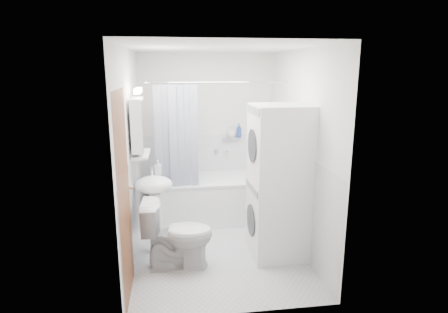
{
  "coord_description": "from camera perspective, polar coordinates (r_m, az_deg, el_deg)",
  "views": [
    {
      "loc": [
        -0.52,
        -4.24,
        2.17
      ],
      "look_at": [
        0.09,
        0.15,
        1.13
      ],
      "focal_mm": 30.0,
      "sensor_mm": 36.0,
      "label": 1
    }
  ],
  "objects": [
    {
      "name": "toilet",
      "position": [
        4.26,
        -7.05,
        -11.72
      ],
      "size": [
        0.8,
        0.48,
        0.76
      ],
      "primitive_type": "imported",
      "rotation": [
        0.0,
        0.0,
        1.52
      ],
      "color": "white",
      "rests_on": "ground"
    },
    {
      "name": "washer_dryer",
      "position": [
        4.38,
        8.31,
        -3.88
      ],
      "size": [
        0.66,
        0.64,
        1.79
      ],
      "rotation": [
        0.0,
        0.0,
        0.02
      ],
      "color": "white",
      "rests_on": "ground"
    },
    {
      "name": "soap_pump",
      "position": [
        4.66,
        -10.0,
        -2.16
      ],
      "size": [
        0.08,
        0.17,
        0.08
      ],
      "primitive_type": "imported",
      "color": "gray",
      "rests_on": "sink"
    },
    {
      "name": "shower_caddy",
      "position": [
        5.64,
        0.83,
        2.81
      ],
      "size": [
        0.22,
        0.06,
        0.02
      ],
      "primitive_type": "cube",
      "color": "silver",
      "rests_on": "room_walls"
    },
    {
      "name": "shower_curtain",
      "position": [
        4.92,
        -7.26,
        2.33
      ],
      "size": [
        0.55,
        0.02,
        1.45
      ],
      "color": "#131C44",
      "rests_on": "curtain_rod"
    },
    {
      "name": "shampoo_b",
      "position": [
        5.66,
        2.28,
        3.35
      ],
      "size": [
        0.08,
        0.21,
        0.08
      ],
      "primitive_type": "imported",
      "color": "#254097",
      "rests_on": "shower_caddy"
    },
    {
      "name": "room_walls",
      "position": [
        4.33,
        -0.94,
        4.14
      ],
      "size": [
        2.6,
        2.6,
        2.6
      ],
      "color": "white",
      "rests_on": "ground"
    },
    {
      "name": "bathtub",
      "position": [
        5.51,
        -1.27,
        -6.06
      ],
      "size": [
        1.67,
        0.79,
        0.64
      ],
      "color": "white",
      "rests_on": "ground"
    },
    {
      "name": "shampoo_a",
      "position": [
        5.63,
        1.08,
        3.57
      ],
      "size": [
        0.13,
        0.17,
        0.13
      ],
      "primitive_type": "imported",
      "color": "gray",
      "rests_on": "shower_caddy"
    },
    {
      "name": "medicine_cabinet",
      "position": [
        4.4,
        -12.92,
        4.99
      ],
      "size": [
        0.13,
        0.5,
        0.71
      ],
      "color": "white",
      "rests_on": "room_walls"
    },
    {
      "name": "sink",
      "position": [
        4.51,
        -10.53,
        -5.99
      ],
      "size": [
        0.44,
        0.37,
        1.04
      ],
      "color": "white",
      "rests_on": "ground"
    },
    {
      "name": "door",
      "position": [
        3.9,
        -13.94,
        -4.65
      ],
      "size": [
        0.05,
        2.0,
        2.0
      ],
      "color": "brown",
      "rests_on": "ground"
    },
    {
      "name": "curtain_rod",
      "position": [
        4.87,
        -0.91,
        11.22
      ],
      "size": [
        1.85,
        0.02,
        0.02
      ],
      "primitive_type": "cylinder",
      "rotation": [
        0.0,
        1.57,
        0.0
      ],
      "color": "silver",
      "rests_on": "room_walls"
    },
    {
      "name": "tub_spout",
      "position": [
        5.68,
        0.31,
        0.88
      ],
      "size": [
        0.04,
        0.12,
        0.04
      ],
      "primitive_type": "cylinder",
      "rotation": [
        1.57,
        0.0,
        0.0
      ],
      "color": "silver",
      "rests_on": "room_walls"
    },
    {
      "name": "wainscot",
      "position": [
        4.83,
        -1.32,
        -5.76
      ],
      "size": [
        1.98,
        2.58,
        2.58
      ],
      "color": "white",
      "rests_on": "ground"
    },
    {
      "name": "shelf_bottle",
      "position": [
        4.31,
        -12.67,
        0.54
      ],
      "size": [
        0.07,
        0.18,
        0.07
      ],
      "primitive_type": "imported",
      "color": "gray",
      "rests_on": "shelf"
    },
    {
      "name": "towel",
      "position": [
        5.06,
        -12.62,
        4.58
      ],
      "size": [
        0.07,
        0.33,
        0.79
      ],
      "color": "#55101F",
      "rests_on": "room_walls"
    },
    {
      "name": "floor",
      "position": [
        4.79,
        -0.87,
        -13.69
      ],
      "size": [
        2.6,
        2.6,
        0.0
      ],
      "primitive_type": "plane",
      "color": "#B6B6BB",
      "rests_on": "ground"
    },
    {
      "name": "shelf",
      "position": [
        4.47,
        -12.49,
        0.36
      ],
      "size": [
        0.18,
        0.54,
        0.02
      ],
      "primitive_type": "cube",
      "color": "silver",
      "rests_on": "room_walls"
    },
    {
      "name": "shelf_cup",
      "position": [
        4.57,
        -12.42,
        1.46
      ],
      "size": [
        0.1,
        0.09,
        0.1
      ],
      "primitive_type": "imported",
      "color": "gray",
      "rests_on": "shelf"
    }
  ]
}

